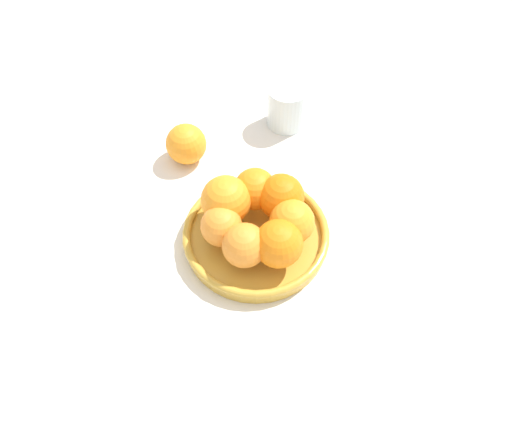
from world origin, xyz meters
TOP-DOWN VIEW (x-y plane):
  - ground_plane at (0.00, 0.00)m, footprint 4.00×4.00m
  - fruit_bowl at (0.00, 0.00)m, footprint 0.25×0.25m
  - orange_pile at (0.00, 0.00)m, footprint 0.18×0.19m
  - stray_orange at (-0.05, 0.23)m, footprint 0.08×0.08m
  - drinking_glass at (0.17, 0.25)m, footprint 0.08×0.08m

SIDE VIEW (x-z plane):
  - ground_plane at x=0.00m, z-range 0.00..0.00m
  - fruit_bowl at x=0.00m, z-range 0.00..0.03m
  - stray_orange at x=-0.05m, z-range 0.00..0.08m
  - drinking_glass at x=0.17m, z-range 0.00..0.09m
  - orange_pile at x=0.00m, z-range 0.03..0.11m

